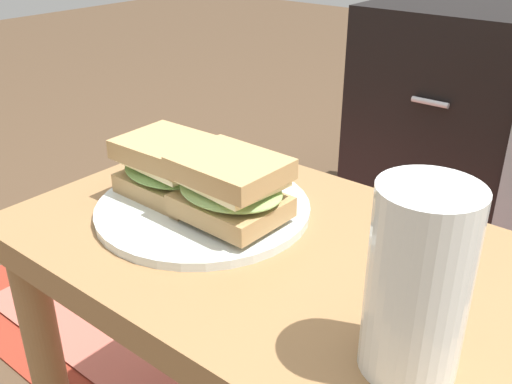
{
  "coord_description": "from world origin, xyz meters",
  "views": [
    {
      "loc": [
        0.32,
        -0.42,
        0.78
      ],
      "look_at": [
        -0.02,
        0.0,
        0.51
      ],
      "focal_mm": 40.75,
      "sensor_mm": 36.0,
      "label": 1
    }
  ],
  "objects_px": {
    "plate": "(200,210)",
    "beer_glass": "(417,285)",
    "sandwich_back": "(230,187)",
    "sandwich_front": "(170,167)"
  },
  "relations": [
    {
      "from": "plate",
      "to": "sandwich_front",
      "type": "relative_size",
      "value": 1.96
    },
    {
      "from": "sandwich_back",
      "to": "beer_glass",
      "type": "distance_m",
      "value": 0.25
    },
    {
      "from": "sandwich_front",
      "to": "beer_glass",
      "type": "xyz_separation_m",
      "value": [
        0.34,
        -0.08,
        0.03
      ]
    },
    {
      "from": "plate",
      "to": "beer_glass",
      "type": "bearing_deg",
      "value": -14.36
    },
    {
      "from": "plate",
      "to": "beer_glass",
      "type": "relative_size",
      "value": 1.62
    },
    {
      "from": "plate",
      "to": "sandwich_front",
      "type": "bearing_deg",
      "value": 176.81
    },
    {
      "from": "sandwich_front",
      "to": "beer_glass",
      "type": "height_order",
      "value": "beer_glass"
    },
    {
      "from": "sandwich_back",
      "to": "sandwich_front",
      "type": "bearing_deg",
      "value": 176.81
    },
    {
      "from": "plate",
      "to": "sandwich_back",
      "type": "xyz_separation_m",
      "value": [
        0.05,
        -0.0,
        0.04
      ]
    },
    {
      "from": "sandwich_front",
      "to": "beer_glass",
      "type": "relative_size",
      "value": 0.83
    }
  ]
}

